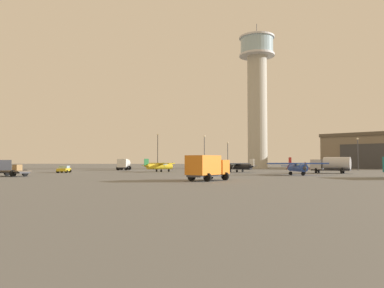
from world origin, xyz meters
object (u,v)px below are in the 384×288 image
Objects in this scene: car_yellow at (64,169)px; light_post_centre at (358,151)px; airplane_blue at (297,167)px; light_post_west at (204,149)px; truck_flatbed_black at (6,168)px; airplane_yellow at (159,166)px; control_tower at (257,90)px; truck_fuel_tanker_silver at (331,164)px; light_post_north at (228,153)px; truck_box_orange at (207,167)px; light_post_east at (158,148)px; airplane_black at (239,166)px; truck_fuel_tanker_white at (124,164)px.

car_yellow is 0.54× the size of light_post_centre.
airplane_blue is 1.08× the size of light_post_west.
airplane_yellow is at bearing -108.16° from truck_flatbed_black.
truck_fuel_tanker_silver is at bearing -73.83° from control_tower.
light_post_west is (25.32, 31.12, 4.74)m from car_yellow.
truck_flatbed_black is 0.90× the size of light_post_north.
truck_box_orange is 65.87m from light_post_east.
airplane_black is 17.58m from truck_fuel_tanker_silver.
airplane_yellow is 34.15m from truck_fuel_tanker_silver.
airplane_yellow is 0.86× the size of light_post_west.
control_tower reaches higher than light_post_north.
airplane_blue is 1.54× the size of truck_fuel_tanker_white.
light_post_east is at bearing -173.79° from control_tower.
light_post_west reaches higher than airplane_black.
control_tower reaches higher than truck_flatbed_black.
truck_flatbed_black is 16.56m from car_yellow.
light_post_west is 0.90× the size of light_post_east.
light_post_centre is at bearing -38.69° from control_tower.
truck_fuel_tanker_silver is (11.11, -38.30, -21.60)m from control_tower.
light_post_centre is at bearing -93.94° from truck_fuel_tanker_silver.
light_post_east reaches higher than truck_fuel_tanker_white.
truck_fuel_tanker_white is 0.83× the size of light_post_centre.
light_post_west is at bearing 112.81° from truck_fuel_tanker_white.
car_yellow is (-51.44, -2.23, -0.95)m from truck_fuel_tanker_silver.
airplane_yellow reaches higher than airplane_black.
truck_fuel_tanker_white is 21.46m from car_yellow.
light_post_north reaches higher than truck_box_orange.
truck_box_orange is (12.38, -32.68, 0.38)m from airplane_yellow.
light_post_west is at bearing -22.59° from truck_fuel_tanker_silver.
truck_fuel_tanker_silver is 56.07m from truck_flatbed_black.
truck_flatbed_black is (-19.05, -23.59, -0.07)m from airplane_yellow.
light_post_west reaches higher than truck_flatbed_black.
light_post_north is at bearing -31.09° from truck_fuel_tanker_silver.
truck_box_orange is at bearing -91.64° from light_post_north.
light_post_east is at bearing 165.36° from light_post_north.
airplane_yellow reaches higher than car_yellow.
control_tower is at bearing 114.43° from truck_fuel_tanker_white.
truck_box_orange reaches higher than airplane_blue.
airplane_yellow is 34.95m from truck_box_orange.
truck_fuel_tanker_silver is 0.93× the size of light_post_centre.
airplane_black is at bearing -157.19° from airplane_blue.
light_post_north is at bearing -103.56° from truck_flatbed_black.
control_tower reaches higher than light_post_east.
airplane_blue is 2.35× the size of car_yellow.
truck_flatbed_black is 1.59× the size of car_yellow.
control_tower is at bearing 6.21° from light_post_east.
airplane_black is at bearing 23.20° from truck_box_orange.
airplane_black is 1.22× the size of truck_flatbed_black.
airplane_black is at bearing -42.35° from airplane_yellow.
car_yellow is (-30.03, 25.58, -0.93)m from truck_box_orange.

